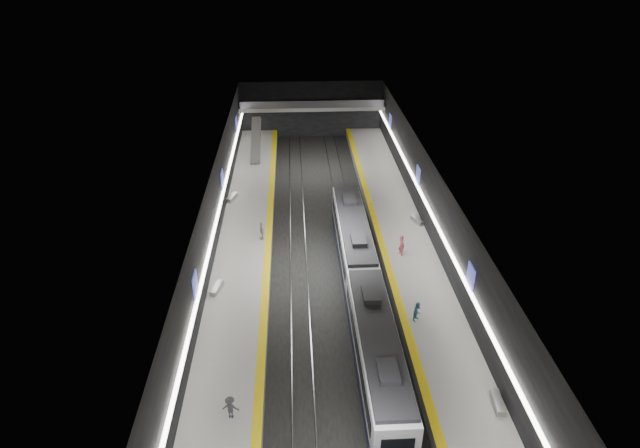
{
  "coord_description": "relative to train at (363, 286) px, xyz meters",
  "views": [
    {
      "loc": [
        -2.72,
        -39.32,
        27.02
      ],
      "look_at": [
        -0.38,
        4.8,
        2.2
      ],
      "focal_mm": 30.0,
      "sensor_mm": 36.0,
      "label": 1
    }
  ],
  "objects": [
    {
      "name": "bench_right_far",
      "position": [
        6.95,
        12.07,
        -0.98
      ],
      "size": [
        1.07,
        1.83,
        0.43
      ],
      "primitive_type": "cube",
      "rotation": [
        0.0,
        0.0,
        0.35
      ],
      "color": "#99999E",
      "rests_on": "platform_right"
    },
    {
      "name": "ceiling",
      "position": [
        -2.5,
        5.27,
        5.8
      ],
      "size": [
        20.0,
        70.0,
        0.04
      ],
      "primitive_type": "cube",
      "rotation": [
        3.14,
        0.0,
        0.0
      ],
      "color": "beige",
      "rests_on": "wall_left"
    },
    {
      "name": "bench_left_near",
      "position": [
        -11.74,
        1.62,
        -0.97
      ],
      "size": [
        1.02,
        1.92,
        0.45
      ],
      "primitive_type": "cube",
      "rotation": [
        0.0,
        0.0,
        -0.29
      ],
      "color": "#99999E",
      "rests_on": "platform_left"
    },
    {
      "name": "train",
      "position": [
        0.0,
        0.0,
        0.0
      ],
      "size": [
        2.69,
        30.04,
        3.6
      ],
      "color": "#0E1135",
      "rests_on": "ground"
    },
    {
      "name": "cove_light_right",
      "position": [
        7.3,
        5.27,
        1.6
      ],
      "size": [
        0.25,
        68.6,
        0.12
      ],
      "primitive_type": "cube",
      "color": "white",
      "rests_on": "wall_right"
    },
    {
      "name": "passenger_left_a",
      "position": [
        -8.38,
        9.58,
        -0.28
      ],
      "size": [
        0.75,
        1.16,
        1.83
      ],
      "primitive_type": "imported",
      "rotation": [
        0.0,
        0.0,
        -1.26
      ],
      "color": "beige",
      "rests_on": "platform_left"
    },
    {
      "name": "passenger_right_b",
      "position": [
        3.75,
        -2.88,
        -0.41
      ],
      "size": [
        0.94,
        0.96,
        1.57
      ],
      "primitive_type": "imported",
      "rotation": [
        0.0,
        0.0,
        0.89
      ],
      "color": "teal",
      "rests_on": "platform_right"
    },
    {
      "name": "cove_light_left",
      "position": [
        -12.3,
        5.27,
        1.6
      ],
      "size": [
        0.25,
        68.6,
        0.12
      ],
      "primitive_type": "cube",
      "color": "white",
      "rests_on": "wall_left"
    },
    {
      "name": "escalator",
      "position": [
        -10.0,
        31.27,
        0.7
      ],
      "size": [
        1.2,
        7.5,
        3.92
      ],
      "primitive_type": "cube",
      "rotation": [
        0.44,
        0.0,
        0.0
      ],
      "color": "#99999E",
      "rests_on": "platform_left"
    },
    {
      "name": "platform_right",
      "position": [
        5.0,
        5.27,
        -1.7
      ],
      "size": [
        5.0,
        70.0,
        1.0
      ],
      "primitive_type": "cube",
      "color": "slate",
      "rests_on": "ground"
    },
    {
      "name": "passenger_right_a",
      "position": [
        4.23,
        6.23,
        -0.21
      ],
      "size": [
        0.69,
        0.84,
        1.97
      ],
      "primitive_type": "imported",
      "rotation": [
        0.0,
        0.0,
        1.93
      ],
      "color": "#AF4150",
      "rests_on": "platform_right"
    },
    {
      "name": "ground",
      "position": [
        -2.5,
        5.27,
        -2.2
      ],
      "size": [
        70.0,
        70.0,
        0.0
      ],
      "primitive_type": "plane",
      "color": "black",
      "rests_on": "ground"
    },
    {
      "name": "tactile_strip_right",
      "position": [
        2.8,
        5.27,
        -1.18
      ],
      "size": [
        0.6,
        70.0,
        0.02
      ],
      "primitive_type": "cube",
      "color": "yellow",
      "rests_on": "platform_right"
    },
    {
      "name": "platform_left",
      "position": [
        -10.0,
        5.27,
        -1.7
      ],
      "size": [
        5.0,
        70.0,
        1.0
      ],
      "primitive_type": "cube",
      "color": "slate",
      "rests_on": "ground"
    },
    {
      "name": "mezzanine_bridge",
      "position": [
        -2.5,
        38.19,
        2.84
      ],
      "size": [
        20.0,
        3.0,
        1.5
      ],
      "color": "gray",
      "rests_on": "wall_left"
    },
    {
      "name": "bench_right_near",
      "position": [
        7.0,
        -11.31,
        -0.97
      ],
      "size": [
        0.71,
        1.92,
        0.46
      ],
      "primitive_type": "cube",
      "rotation": [
        0.0,
        0.0,
        -0.1
      ],
      "color": "#99999E",
      "rests_on": "platform_right"
    },
    {
      "name": "tile_surface_right",
      "position": [
        5.0,
        5.27,
        -1.19
      ],
      "size": [
        5.0,
        70.0,
        0.02
      ],
      "primitive_type": "cube",
      "color": "#9E9E99",
      "rests_on": "platform_right"
    },
    {
      "name": "passenger_left_b",
      "position": [
        -9.38,
        -11.34,
        -0.4
      ],
      "size": [
        1.1,
        0.72,
        1.59
      ],
      "primitive_type": "imported",
      "rotation": [
        0.0,
        0.0,
        3.01
      ],
      "color": "#38383E",
      "rests_on": "platform_left"
    },
    {
      "name": "tactile_strip_left",
      "position": [
        -7.8,
        5.27,
        -1.18
      ],
      "size": [
        0.6,
        70.0,
        0.02
      ],
      "primitive_type": "cube",
      "color": "yellow",
      "rests_on": "platform_left"
    },
    {
      "name": "bench_left_far",
      "position": [
        -12.0,
        18.14,
        -0.96
      ],
      "size": [
        1.13,
        2.01,
        0.47
      ],
      "primitive_type": "cube",
      "rotation": [
        0.0,
        0.0,
        -0.33
      ],
      "color": "#99999E",
      "rests_on": "platform_left"
    },
    {
      "name": "wall_back",
      "position": [
        -2.5,
        40.27,
        1.8
      ],
      "size": [
        20.0,
        0.04,
        8.0
      ],
      "primitive_type": "cube",
      "color": "black",
      "rests_on": "ground"
    },
    {
      "name": "wall_right",
      "position": [
        7.5,
        5.27,
        1.8
      ],
      "size": [
        0.04,
        70.0,
        8.0
      ],
      "primitive_type": "cube",
      "color": "black",
      "rests_on": "ground"
    },
    {
      "name": "rails",
      "position": [
        -2.5,
        5.27,
        -2.14
      ],
      "size": [
        6.52,
        70.0,
        0.12
      ],
      "color": "gray",
      "rests_on": "ground"
    },
    {
      "name": "wall_left",
      "position": [
        -12.5,
        5.27,
        1.8
      ],
      "size": [
        0.04,
        70.0,
        8.0
      ],
      "primitive_type": "cube",
      "color": "black",
      "rests_on": "ground"
    },
    {
      "name": "tile_surface_left",
      "position": [
        -10.0,
        5.27,
        -1.19
      ],
      "size": [
        5.0,
        70.0,
        0.02
      ],
      "primitive_type": "cube",
      "color": "#9E9E99",
      "rests_on": "platform_left"
    },
    {
      "name": "ad_posters",
      "position": [
        -2.5,
        6.27,
        2.3
      ],
      "size": [
        19.94,
        53.5,
        2.2
      ],
      "color": "#3A42B0",
      "rests_on": "wall_left"
    }
  ]
}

